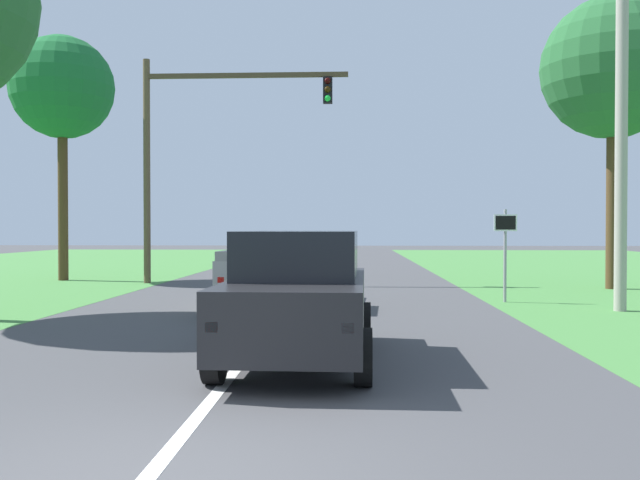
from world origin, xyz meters
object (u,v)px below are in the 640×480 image
(keep_moving_sign, at_px, (505,243))
(traffic_light, at_px, (198,136))
(extra_tree_1, at_px, (62,89))
(red_suv_near, at_px, (300,293))
(pickup_truck_lead, at_px, (279,269))
(utility_pole_right, at_px, (622,102))
(oak_tree_right, at_px, (613,69))

(keep_moving_sign, bearing_deg, traffic_light, 148.89)
(extra_tree_1, bearing_deg, traffic_light, -11.75)
(red_suv_near, xyz_separation_m, pickup_truck_lead, (-1.03, 6.56, -0.04))
(pickup_truck_lead, height_order, keep_moving_sign, keep_moving_sign)
(keep_moving_sign, xyz_separation_m, extra_tree_1, (-14.74, 6.79, 5.55))
(keep_moving_sign, xyz_separation_m, utility_pole_right, (2.26, -1.79, 3.33))
(pickup_truck_lead, xyz_separation_m, extra_tree_1, (-8.95, 8.35, 6.15))
(red_suv_near, relative_size, traffic_light, 0.60)
(oak_tree_right, height_order, extra_tree_1, oak_tree_right)
(traffic_light, relative_size, utility_pole_right, 0.81)
(pickup_truck_lead, distance_m, oak_tree_right, 13.06)
(red_suv_near, height_order, extra_tree_1, extra_tree_1)
(red_suv_near, height_order, utility_pole_right, utility_pole_right)
(traffic_light, relative_size, extra_tree_1, 0.87)
(extra_tree_1, bearing_deg, red_suv_near, -56.21)
(pickup_truck_lead, height_order, utility_pole_right, utility_pole_right)
(utility_pole_right, bearing_deg, pickup_truck_lead, 178.36)
(red_suv_near, relative_size, oak_tree_right, 0.51)
(red_suv_near, distance_m, extra_tree_1, 18.96)
(keep_moving_sign, bearing_deg, extra_tree_1, 155.27)
(pickup_truck_lead, relative_size, traffic_light, 0.69)
(pickup_truck_lead, height_order, traffic_light, traffic_light)
(red_suv_near, height_order, traffic_light, traffic_light)
(pickup_truck_lead, relative_size, utility_pole_right, 0.56)
(utility_pole_right, bearing_deg, oak_tree_right, 71.22)
(traffic_light, distance_m, utility_pole_right, 13.87)
(pickup_truck_lead, height_order, extra_tree_1, extra_tree_1)
(keep_moving_sign, distance_m, utility_pole_right, 4.41)
(red_suv_near, bearing_deg, extra_tree_1, 123.79)
(traffic_light, height_order, utility_pole_right, utility_pole_right)
(extra_tree_1, bearing_deg, oak_tree_right, -7.96)
(red_suv_near, relative_size, keep_moving_sign, 1.94)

